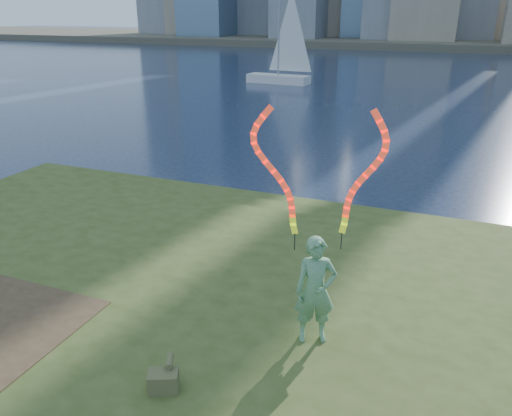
% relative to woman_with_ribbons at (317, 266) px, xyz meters
% --- Properties ---
extents(ground, '(320.00, 320.00, 0.00)m').
position_rel_woman_with_ribbons_xyz_m(ground, '(-3.30, 1.31, -2.19)').
color(ground, '#17233B').
rests_on(ground, ground).
extents(grassy_knoll, '(20.00, 18.00, 0.80)m').
position_rel_woman_with_ribbons_xyz_m(grassy_knoll, '(-3.30, -0.99, -1.85)').
color(grassy_knoll, '#3C4C1B').
rests_on(grassy_knoll, ground).
extents(far_shore, '(320.00, 40.00, 1.20)m').
position_rel_woman_with_ribbons_xyz_m(far_shore, '(-3.30, 96.31, -1.59)').
color(far_shore, '#514C3B').
rests_on(far_shore, ground).
extents(woman_with_ribbons, '(1.97, 0.92, 4.24)m').
position_rel_woman_with_ribbons_xyz_m(woman_with_ribbons, '(0.00, 0.00, 0.00)').
color(woman_with_ribbons, '#116A1B').
rests_on(woman_with_ribbons, grassy_knoll).
extents(canvas_bag, '(0.52, 0.59, 0.42)m').
position_rel_woman_with_ribbons_xyz_m(canvas_bag, '(-1.70, -2.04, -1.22)').
color(canvas_bag, brown).
rests_on(canvas_bag, grassy_knoll).
extents(sailboat, '(5.89, 2.26, 8.86)m').
position_rel_woman_with_ribbons_xyz_m(sailboat, '(-12.88, 35.41, -0.67)').
color(sailboat, silver).
rests_on(sailboat, ground).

